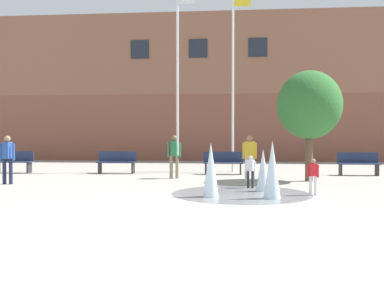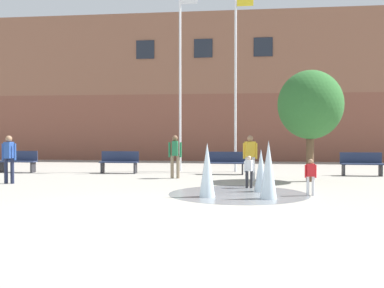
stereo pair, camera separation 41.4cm
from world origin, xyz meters
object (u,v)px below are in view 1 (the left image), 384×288
park_bench_near_trashcan (358,163)px  flagpole_right (234,74)px  flagpole_left (178,72)px  adult_near_bench (174,153)px  street_tree_near_building (309,105)px  child_with_pink_shirt (313,174)px  park_bench_left_of_flagpoles (117,162)px  park_bench_under_right_flagpole (223,162)px  adult_watching (250,154)px  park_bench_far_left (14,161)px  child_running (250,169)px  teen_by_trashcan (7,156)px

park_bench_near_trashcan → flagpole_right: (-4.92, 1.20, 3.74)m
flagpole_right → flagpole_left: bearing=180.0°
adult_near_bench → street_tree_near_building: street_tree_near_building is taller
flagpole_left → child_with_pink_shirt: bearing=-57.6°
adult_near_bench → street_tree_near_building: size_ratio=0.41×
park_bench_left_of_flagpoles → park_bench_under_right_flagpole: bearing=0.4°
adult_watching → child_with_pink_shirt: bearing=84.0°
park_bench_far_left → park_bench_near_trashcan: size_ratio=1.00×
flagpole_left → street_tree_near_building: size_ratio=2.12×
park_bench_under_right_flagpole → flagpole_left: size_ratio=0.20×
park_bench_far_left → child_with_pink_shirt: size_ratio=1.62×
street_tree_near_building → flagpole_left: bearing=144.7°
flagpole_left → child_running: bearing=-62.7°
teen_by_trashcan → flagpole_left: bearing=135.3°
teen_by_trashcan → flagpole_left: size_ratio=0.20×
park_bench_near_trashcan → street_tree_near_building: 3.93m
adult_near_bench → park_bench_under_right_flagpole: bearing=134.1°
child_running → flagpole_right: size_ratio=0.12×
park_bench_near_trashcan → flagpole_left: 8.36m
park_bench_near_trashcan → flagpole_left: size_ratio=0.20×
park_bench_far_left → adult_watching: 10.05m
child_running → park_bench_far_left: bearing=5.0°
child_with_pink_shirt → flagpole_right: bearing=-84.7°
park_bench_left_of_flagpoles → park_bench_near_trashcan: same height
adult_near_bench → flagpole_left: flagpole_left is taller
teen_by_trashcan → flagpole_right: flagpole_right is taller
flagpole_right → street_tree_near_building: 4.70m
child_with_pink_shirt → teen_by_trashcan: bearing=-21.8°
adult_watching → child_with_pink_shirt: size_ratio=1.61×
park_bench_far_left → park_bench_near_trashcan: 14.13m
park_bench_under_right_flagpole → adult_near_bench: size_ratio=1.01×
adult_near_bench → flagpole_left: (-0.23, 3.05, 3.38)m
adult_near_bench → teen_by_trashcan: bearing=-67.3°
park_bench_under_right_flagpole → street_tree_near_building: street_tree_near_building is taller
adult_watching → teen_by_trashcan: (-7.93, -1.73, 0.00)m
park_bench_under_right_flagpole → child_running: (0.94, -4.46, 0.10)m
park_bench_far_left → teen_by_trashcan: 4.46m
adult_watching → flagpole_right: flagpole_right is taller
adult_watching → child_with_pink_shirt: (1.57, -3.48, -0.35)m
flagpole_right → adult_near_bench: bearing=-125.5°
adult_near_bench → flagpole_right: size_ratio=0.20×
park_bench_far_left → street_tree_near_building: bearing=-10.4°
park_bench_near_trashcan → adult_watching: adult_watching is taller
park_bench_under_right_flagpole → street_tree_near_building: (3.04, -2.34, 2.16)m
child_with_pink_shirt → adult_near_bench: size_ratio=0.62×
teen_by_trashcan → street_tree_near_building: size_ratio=0.41×
park_bench_far_left → child_with_pink_shirt: 12.73m
park_bench_left_of_flagpoles → adult_near_bench: 3.23m
park_bench_left_of_flagpoles → flagpole_left: flagpole_left is taller
park_bench_far_left → street_tree_near_building: (11.83, -2.17, 2.16)m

